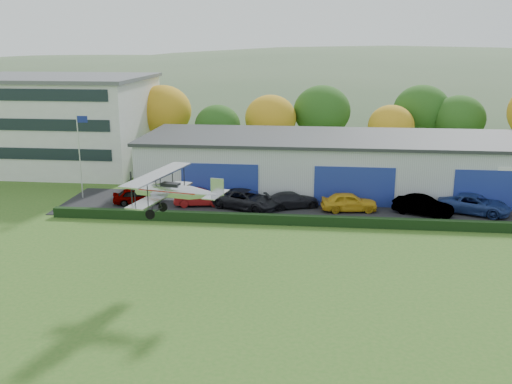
# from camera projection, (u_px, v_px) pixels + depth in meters

# --- Properties ---
(ground) EXTENTS (300.00, 300.00, 0.00)m
(ground) POSITION_uv_depth(u_px,v_px,m) (278.00, 319.00, 30.84)
(ground) COLOR #315F1E
(ground) RESTS_ON ground
(apron) EXTENTS (48.00, 9.00, 0.05)m
(apron) POSITION_uv_depth(u_px,v_px,m) (331.00, 209.00, 50.68)
(apron) COLOR black
(apron) RESTS_ON ground
(hedge) EXTENTS (46.00, 0.60, 0.80)m
(hedge) POSITION_uv_depth(u_px,v_px,m) (331.00, 221.00, 45.97)
(hedge) COLOR black
(hedge) RESTS_ON ground
(hangar) EXTENTS (40.60, 12.60, 5.30)m
(hangar) POSITION_uv_depth(u_px,v_px,m) (351.00, 163.00, 56.49)
(hangar) COLOR #B2B7BC
(hangar) RESTS_ON ground
(office_block) EXTENTS (20.60, 15.60, 10.40)m
(office_block) POSITION_uv_depth(u_px,v_px,m) (58.00, 122.00, 66.16)
(office_block) COLOR silver
(office_block) RESTS_ON ground
(flagpole) EXTENTS (1.05, 0.10, 8.00)m
(flagpole) POSITION_uv_depth(u_px,v_px,m) (80.00, 148.00, 52.91)
(flagpole) COLOR silver
(flagpole) RESTS_ON ground
(tree_belt) EXTENTS (75.70, 13.22, 10.12)m
(tree_belt) POSITION_uv_depth(u_px,v_px,m) (312.00, 116.00, 68.32)
(tree_belt) COLOR #3D2614
(tree_belt) RESTS_ON ground
(distant_hills) EXTENTS (430.00, 196.00, 56.00)m
(distant_hills) POSITION_uv_depth(u_px,v_px,m) (299.00, 136.00, 169.12)
(distant_hills) COLOR #4C6642
(distant_hills) RESTS_ON ground
(car_0) EXTENTS (4.54, 2.95, 1.44)m
(car_0) POSITION_uv_depth(u_px,v_px,m) (137.00, 196.00, 51.99)
(car_0) COLOR gray
(car_0) RESTS_ON apron
(car_1) EXTENTS (4.78, 2.44, 1.50)m
(car_1) POSITION_uv_depth(u_px,v_px,m) (200.00, 197.00, 51.40)
(car_1) COLOR maroon
(car_1) RESTS_ON apron
(car_2) EXTENTS (6.54, 4.85, 1.65)m
(car_2) POSITION_uv_depth(u_px,v_px,m) (246.00, 199.00, 50.44)
(car_2) COLOR black
(car_2) RESTS_ON apron
(car_3) EXTENTS (5.18, 3.56, 1.39)m
(car_3) POSITION_uv_depth(u_px,v_px,m) (292.00, 200.00, 50.80)
(car_3) COLOR black
(car_3) RESTS_ON apron
(car_4) EXTENTS (4.97, 2.51, 1.62)m
(car_4) POSITION_uv_depth(u_px,v_px,m) (349.00, 202.00, 49.75)
(car_4) COLOR gold
(car_4) RESTS_ON apron
(car_5) EXTENTS (5.14, 3.57, 1.61)m
(car_5) POSITION_uv_depth(u_px,v_px,m) (423.00, 206.00, 48.67)
(car_5) COLOR gray
(car_5) RESTS_ON apron
(car_6) EXTENTS (6.45, 4.71, 1.63)m
(car_6) POSITION_uv_depth(u_px,v_px,m) (474.00, 204.00, 49.05)
(car_6) COLOR navy
(car_6) RESTS_ON apron
(biplane) EXTENTS (6.14, 7.00, 2.60)m
(biplane) POSITION_uv_depth(u_px,v_px,m) (172.00, 190.00, 34.36)
(biplane) COLOR silver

